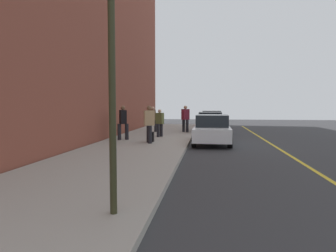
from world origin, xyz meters
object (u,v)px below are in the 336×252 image
Objects in this scene: pedestrian_burgundy_coat at (185,118)px; pedestrian_tan_coat at (149,123)px; parked_car_white at (212,130)px; pedestrian_brown_coat at (153,118)px; pedestrian_black_coat at (123,122)px; rolling_suitcase at (152,137)px; parked_car_red at (211,119)px; parked_car_black at (210,123)px; pedestrian_olive_coat at (160,122)px; traffic_light_pole at (111,27)px.

pedestrian_burgundy_coat is 0.99× the size of pedestrian_tan_coat.
pedestrian_burgundy_coat is (-5.36, -1.78, 0.37)m from parked_car_white.
pedestrian_brown_coat is 0.96× the size of pedestrian_black_coat.
pedestrian_black_coat is at bearing -111.40° from rolling_suitcase.
parked_car_red is 5.23m from parked_car_black.
pedestrian_black_coat is at bearing -43.19° from pedestrian_olive_coat.
parked_car_white is 3.60m from pedestrian_olive_coat.
parked_car_black is 1.03× the size of parked_car_white.
pedestrian_tan_coat is 0.90m from rolling_suitcase.
parked_car_white is 2.38× the size of pedestrian_brown_coat.
pedestrian_tan_coat is (6.44, -1.30, 0.01)m from pedestrian_burgundy_coat.
pedestrian_burgundy_coat is at bearing 179.98° from traffic_light_pole.
pedestrian_brown_coat is at bearing -171.24° from pedestrian_tan_coat.
parked_car_white reaches higher than rolling_suitcase.
pedestrian_brown_coat is (-3.24, -1.00, 0.07)m from pedestrian_olive_coat.
pedestrian_burgundy_coat is 6.57m from pedestrian_tan_coat.
parked_car_red is 0.92× the size of traffic_light_pole.
parked_car_red is 11.63m from parked_car_white.
parked_car_white is 6.56m from pedestrian_brown_coat.
rolling_suitcase is at bearing -12.23° from pedestrian_burgundy_coat.
parked_car_black is 17.52m from traffic_light_pole.
parked_car_white is at bearing 38.07° from pedestrian_brown_coat.
pedestrian_burgundy_coat is at bearing 95.05° from pedestrian_brown_coat.
pedestrian_black_coat is at bearing -164.87° from traffic_light_pole.
pedestrian_burgundy_coat reaches higher than parked_car_red.
pedestrian_olive_coat is 3.39m from pedestrian_brown_coat.
pedestrian_burgundy_coat reaches higher than rolling_suitcase.
parked_car_red is at bearing 165.55° from rolling_suitcase.
parked_car_red is at bearing 175.26° from traffic_light_pole.
pedestrian_burgundy_coat is at bearing 168.60° from pedestrian_tan_coat.
pedestrian_burgundy_coat is 16.35m from traffic_light_pole.
traffic_light_pole reaches higher than parked_car_red.
pedestrian_tan_coat reaches higher than pedestrian_brown_coat.
parked_car_red is at bearing 162.22° from pedestrian_olive_coat.
pedestrian_black_coat is (-0.10, -4.74, 0.37)m from parked_car_white.
pedestrian_burgundy_coat is at bearing -161.62° from parked_car_white.
parked_car_white is 2.27× the size of pedestrian_tan_coat.
traffic_light_pole reaches higher than parked_car_white.
pedestrian_brown_coat is 16.31m from traffic_light_pole.
traffic_light_pole is at bearing 5.60° from pedestrian_olive_coat.
parked_car_red and parked_car_white have the same top height.
pedestrian_tan_coat reaches higher than pedestrian_burgundy_coat.
traffic_light_pole is 10.76m from rolling_suitcase.
traffic_light_pole reaches higher than pedestrian_olive_coat.
pedestrian_brown_coat is (-6.24, -0.96, -0.04)m from pedestrian_tan_coat.
pedestrian_black_coat is at bearing -125.29° from pedestrian_tan_coat.
rolling_suitcase is (0.66, 1.68, -0.73)m from pedestrian_black_coat.
pedestrian_black_coat is (-1.18, -1.67, -0.00)m from pedestrian_tan_coat.
pedestrian_olive_coat reaches higher than rolling_suitcase.
pedestrian_olive_coat is at bearing -122.26° from parked_car_white.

